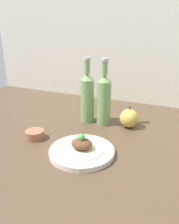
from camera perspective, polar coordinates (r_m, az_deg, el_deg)
The scene contains 8 objects.
ground_plane at distance 87.99cm, azimuth -0.92°, elevation -7.87°, with size 180.00×110.00×4.00cm, color brown.
wall_backsplash at distance 127.60cm, azimuth 9.91°, elevation 20.44°, with size 180.00×3.00×80.00cm.
plate at distance 76.15cm, azimuth -2.03°, elevation -10.09°, with size 22.43×22.43×2.14cm.
plated_food at distance 75.04cm, azimuth -2.05°, elevation -8.63°, with size 15.26×15.26×5.78cm.
cider_bottle_left at distance 98.41cm, azimuth -0.58°, elevation 4.07°, with size 6.10×6.10×29.19cm.
cider_bottle_right at distance 95.46cm, azimuth 3.79°, elevation 3.49°, with size 6.10×6.10×29.19cm.
apple at distance 96.21cm, azimuth 10.30°, elevation -1.59°, with size 8.18×8.18×9.75cm.
dipping_bowl at distance 88.39cm, azimuth -14.11°, elevation -5.74°, with size 7.25×7.25×3.32cm.
Camera 1 is at (33.00, -69.76, 40.27)cm, focal length 35.00 mm.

